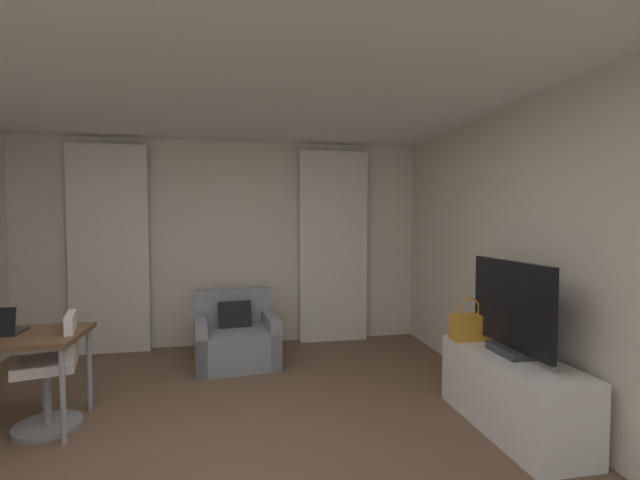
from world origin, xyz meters
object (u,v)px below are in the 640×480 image
at_px(armchair, 236,339).
at_px(tv_flatscreen, 511,311).
at_px(desk_chair, 53,377).
at_px(tv_console, 511,392).
at_px(handbag_primary, 469,326).

relative_size(armchair, tv_flatscreen, 1.03).
relative_size(desk_chair, tv_console, 0.70).
height_order(armchair, handbag_primary, handbag_primary).
height_order(tv_flatscreen, handbag_primary, tv_flatscreen).
relative_size(armchair, tv_console, 0.76).
relative_size(desk_chair, tv_flatscreen, 0.94).
bearing_deg(handbag_primary, desk_chair, 175.71).
distance_m(armchair, desk_chair, 1.85).
xyz_separation_m(desk_chair, tv_console, (3.46, -0.69, -0.11)).
distance_m(desk_chair, handbag_primary, 3.38).
height_order(desk_chair, tv_console, desk_chair).
distance_m(armchair, tv_console, 2.84).
distance_m(armchair, handbag_primary, 2.51).
xyz_separation_m(armchair, desk_chair, (-1.38, -1.24, 0.12)).
bearing_deg(tv_console, armchair, 137.18).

